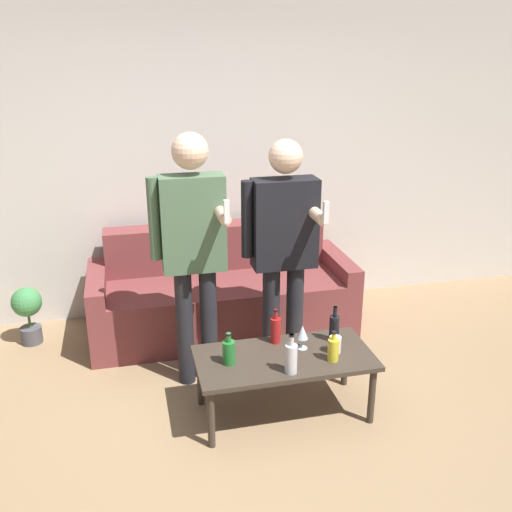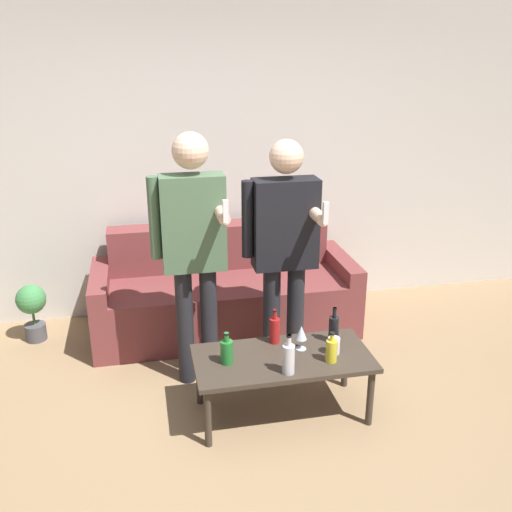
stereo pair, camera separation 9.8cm
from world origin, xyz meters
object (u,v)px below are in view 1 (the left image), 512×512
at_px(couch, 222,294).
at_px(coffee_table, 284,362).
at_px(bottle_orange, 333,349).
at_px(person_standing_right, 284,242).
at_px(person_standing_left, 193,242).

relative_size(couch, coffee_table, 1.91).
bearing_deg(bottle_orange, person_standing_right, 102.90).
height_order(couch, person_standing_left, person_standing_left).
height_order(coffee_table, person_standing_right, person_standing_right).
height_order(bottle_orange, person_standing_left, person_standing_left).
bearing_deg(coffee_table, bottle_orange, -22.80).
distance_m(bottle_orange, person_standing_left, 1.14).
height_order(coffee_table, bottle_orange, bottle_orange).
bearing_deg(coffee_table, person_standing_left, 133.01).
bearing_deg(bottle_orange, coffee_table, 157.20).
xyz_separation_m(bottle_orange, person_standing_left, (-0.76, 0.64, 0.55)).
height_order(coffee_table, person_standing_left, person_standing_left).
xyz_separation_m(bottle_orange, person_standing_right, (-0.15, 0.63, 0.50)).
relative_size(coffee_table, person_standing_right, 0.66).
relative_size(couch, person_standing_right, 1.26).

